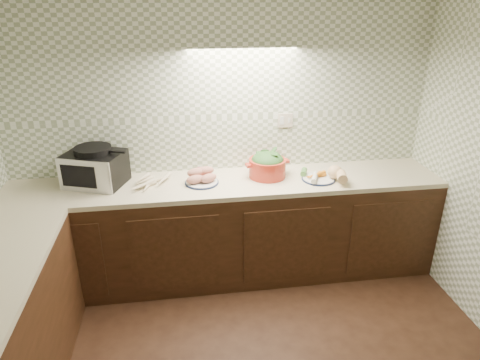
{
  "coord_description": "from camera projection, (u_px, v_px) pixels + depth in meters",
  "views": [
    {
      "loc": [
        -0.36,
        -1.71,
        2.33
      ],
      "look_at": [
        0.08,
        1.25,
        1.02
      ],
      "focal_mm": 32.0,
      "sensor_mm": 36.0,
      "label": 1
    }
  ],
  "objects": [
    {
      "name": "room",
      "position": [
        264.0,
        168.0,
        1.88
      ],
      "size": [
        3.6,
        3.6,
        2.6
      ],
      "color": "black",
      "rests_on": "ground"
    },
    {
      "name": "counter",
      "position": [
        141.0,
        297.0,
        2.88
      ],
      "size": [
        3.6,
        3.6,
        0.9
      ],
      "color": "black",
      "rests_on": "ground"
    },
    {
      "name": "toaster_oven",
      "position": [
        95.0,
        167.0,
        3.43
      ],
      "size": [
        0.54,
        0.48,
        0.32
      ],
      "rotation": [
        0.0,
        0.0,
        -0.35
      ],
      "color": "black",
      "rests_on": "counter"
    },
    {
      "name": "parsnip_pile",
      "position": [
        152.0,
        181.0,
        3.47
      ],
      "size": [
        0.29,
        0.32,
        0.07
      ],
      "color": "beige",
      "rests_on": "counter"
    },
    {
      "name": "sweet_potato_plate",
      "position": [
        201.0,
        177.0,
        3.49
      ],
      "size": [
        0.28,
        0.28,
        0.13
      ],
      "rotation": [
        0.0,
        0.0,
        0.18
      ],
      "color": "#101B3C",
      "rests_on": "counter"
    },
    {
      "name": "onion_bowl",
      "position": [
        201.0,
        174.0,
        3.6
      ],
      "size": [
        0.13,
        0.13,
        0.1
      ],
      "color": "black",
      "rests_on": "counter"
    },
    {
      "name": "dutch_oven",
      "position": [
        267.0,
        165.0,
        3.59
      ],
      "size": [
        0.39,
        0.36,
        0.22
      ],
      "rotation": [
        0.0,
        0.0,
        0.18
      ],
      "color": "#B12C1C",
      "rests_on": "counter"
    },
    {
      "name": "veg_plate",
      "position": [
        326.0,
        175.0,
        3.55
      ],
      "size": [
        0.38,
        0.32,
        0.13
      ],
      "rotation": [
        0.0,
        0.0,
        -0.37
      ],
      "color": "#101B3C",
      "rests_on": "counter"
    }
  ]
}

